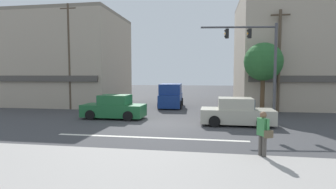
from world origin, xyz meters
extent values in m
plane|color=#3D3D3F|center=(0.00, 0.00, 0.00)|extent=(120.00, 120.00, 0.00)
cube|color=silver|center=(0.00, -3.50, 0.00)|extent=(9.00, 0.24, 0.01)
cube|color=#9E9993|center=(0.00, -8.50, 0.08)|extent=(40.00, 5.00, 0.16)
cube|color=tan|center=(-12.21, 9.44, 4.24)|extent=(12.27, 8.30, 8.49)
cube|color=#4C4742|center=(-12.21, 5.19, 2.60)|extent=(11.66, 0.24, 0.50)
cube|color=gray|center=(-12.21, 9.44, 8.64)|extent=(12.27, 8.30, 0.30)
cube|color=tan|center=(11.06, 11.38, 4.90)|extent=(11.24, 9.96, 9.81)
cube|color=#4C4742|center=(11.06, 6.30, 2.60)|extent=(10.68, 0.24, 0.50)
cylinder|color=#4C3823|center=(6.61, 5.23, 1.41)|extent=(0.32, 0.32, 2.82)
sphere|color=#28602D|center=(6.61, 5.23, 3.88)|extent=(2.82, 2.82, 2.82)
cylinder|color=brown|center=(-8.91, 5.34, 4.39)|extent=(0.22, 0.22, 8.78)
cube|color=#473828|center=(-8.91, 5.34, 8.38)|extent=(1.40, 0.12, 0.10)
cylinder|color=brown|center=(7.93, 6.09, 3.91)|extent=(0.22, 0.22, 7.82)
cube|color=#473828|center=(7.93, 6.09, 7.42)|extent=(1.40, 0.12, 0.10)
cylinder|color=#47474C|center=(6.88, 2.72, 3.10)|extent=(0.18, 0.18, 6.20)
cylinder|color=#47474C|center=(4.50, 2.42, 5.95)|extent=(4.78, 0.71, 0.12)
cube|color=black|center=(5.21, 2.51, 5.55)|extent=(0.23, 0.26, 0.60)
sphere|color=black|center=(5.09, 2.50, 5.73)|extent=(0.12, 0.12, 0.12)
sphere|color=orange|center=(5.09, 2.50, 5.55)|extent=(0.12, 0.12, 0.12)
sphere|color=black|center=(5.09, 2.50, 5.37)|extent=(0.12, 0.12, 0.12)
cube|color=black|center=(3.78, 2.33, 5.55)|extent=(0.23, 0.26, 0.60)
sphere|color=black|center=(3.66, 2.32, 5.73)|extent=(0.12, 0.12, 0.12)
sphere|color=orange|center=(3.66, 2.32, 5.55)|extent=(0.12, 0.12, 0.12)
sphere|color=black|center=(3.66, 2.32, 5.37)|extent=(0.12, 0.12, 0.12)
cube|color=#1E6033|center=(-3.57, 1.40, 0.54)|extent=(4.13, 1.77, 0.80)
cube|color=#1E6033|center=(-3.47, 1.40, 1.26)|extent=(1.92, 1.59, 0.64)
cube|color=#475666|center=(-4.44, 1.41, 1.26)|extent=(0.08, 1.44, 0.54)
cylinder|color=black|center=(-4.86, 0.57, 0.32)|extent=(0.64, 0.19, 0.64)
cylinder|color=black|center=(-4.83, 2.27, 0.32)|extent=(0.64, 0.19, 0.64)
cylinder|color=black|center=(-2.32, 0.53, 0.32)|extent=(0.64, 0.19, 0.64)
cylinder|color=black|center=(-2.29, 2.23, 0.32)|extent=(0.64, 0.19, 0.64)
cube|color=navy|center=(-0.74, 8.29, 0.66)|extent=(2.11, 4.70, 1.10)
cube|color=navy|center=(-0.73, 7.99, 1.66)|extent=(1.99, 3.30, 0.90)
cube|color=#475666|center=(-0.82, 9.61, 1.66)|extent=(1.66, 0.16, 0.76)
cylinder|color=black|center=(-1.75, 9.66, 0.36)|extent=(0.24, 0.73, 0.72)
cylinder|color=black|center=(0.09, 9.77, 0.36)|extent=(0.24, 0.73, 0.72)
cylinder|color=black|center=(-1.58, 6.81, 0.36)|extent=(0.24, 0.73, 0.72)
cylinder|color=black|center=(0.26, 6.92, 0.36)|extent=(0.24, 0.73, 0.72)
cube|color=#B7B29E|center=(4.29, 0.30, 0.54)|extent=(4.12, 1.75, 0.80)
cube|color=#B7B29E|center=(4.19, 0.30, 1.26)|extent=(1.92, 1.58, 0.64)
cube|color=#475666|center=(5.16, 0.29, 1.26)|extent=(0.08, 1.44, 0.54)
cylinder|color=black|center=(5.57, 1.13, 0.32)|extent=(0.64, 0.19, 0.64)
cylinder|color=black|center=(5.55, -0.57, 0.32)|extent=(0.64, 0.19, 0.64)
cylinder|color=black|center=(3.03, 1.16, 0.32)|extent=(0.64, 0.19, 0.64)
cylinder|color=black|center=(3.01, -0.54, 0.32)|extent=(0.64, 0.19, 0.64)
cylinder|color=#4C4742|center=(4.47, -6.00, 0.43)|extent=(0.14, 0.14, 0.86)
cylinder|color=#4C4742|center=(4.56, -6.16, 0.43)|extent=(0.14, 0.14, 0.86)
cube|color=#3F8C4C|center=(4.51, -6.08, 1.15)|extent=(0.37, 0.42, 0.58)
sphere|color=brown|center=(4.51, -6.08, 1.56)|extent=(0.22, 0.22, 0.22)
cylinder|color=#3F8C4C|center=(4.39, -5.87, 1.15)|extent=(0.09, 0.09, 0.56)
cylinder|color=#3F8C4C|center=(4.63, -6.29, 1.15)|extent=(0.09, 0.09, 0.56)
cube|color=brown|center=(4.64, -6.38, 0.98)|extent=(0.30, 0.24, 0.24)
camera|label=1|loc=(2.76, -15.11, 2.87)|focal=28.00mm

